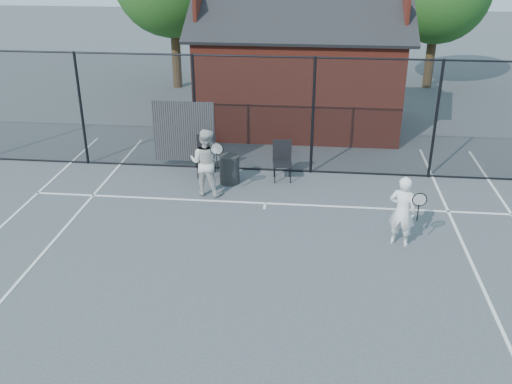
# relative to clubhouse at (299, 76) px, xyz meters

# --- Properties ---
(ground) EXTENTS (80.00, 80.00, 0.00)m
(ground) POSITION_rel_clubhouse_xyz_m (-0.50, -9.00, -1.61)
(ground) COLOR #42484C
(ground) RESTS_ON ground
(court_lines) EXTENTS (11.02, 18.00, 0.01)m
(court_lines) POSITION_rel_clubhouse_xyz_m (-0.50, -10.32, -1.60)
(court_lines) COLOR white
(court_lines) RESTS_ON ground
(fence) EXTENTS (22.04, 3.00, 3.00)m
(fence) POSITION_rel_clubhouse_xyz_m (-0.80, -4.00, -0.16)
(fence) COLOR black
(fence) RESTS_ON ground
(clubhouse) EXTENTS (6.50, 4.36, 4.19)m
(clubhouse) POSITION_rel_clubhouse_xyz_m (0.00, 0.00, 0.00)
(clubhouse) COLOR maroon
(clubhouse) RESTS_ON ground
(player_front) EXTENTS (0.70, 0.56, 1.46)m
(player_front) POSITION_rel_clubhouse_xyz_m (2.32, -7.59, -0.87)
(player_front) COLOR white
(player_front) RESTS_ON ground
(player_back) EXTENTS (0.92, 0.74, 1.61)m
(player_back) POSITION_rel_clubhouse_xyz_m (-1.94, -5.60, -0.80)
(player_back) COLOR silver
(player_back) RESTS_ON ground
(chair_left) EXTENTS (0.53, 0.55, 1.01)m
(chair_left) POSITION_rel_clubhouse_xyz_m (-2.16, -4.50, -1.10)
(chair_left) COLOR black
(chair_left) RESTS_ON ground
(chair_right) EXTENTS (0.53, 0.55, 0.98)m
(chair_right) POSITION_rel_clubhouse_xyz_m (-0.21, -4.59, -1.12)
(chair_right) COLOR black
(chair_right) RESTS_ON ground
(waste_bin) EXTENTS (0.54, 0.54, 0.72)m
(waste_bin) POSITION_rel_clubhouse_xyz_m (-1.49, -4.90, -1.25)
(waste_bin) COLOR #262626
(waste_bin) RESTS_ON ground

